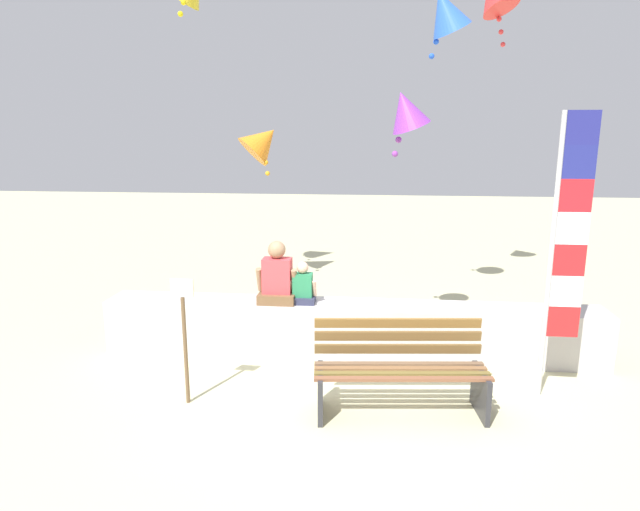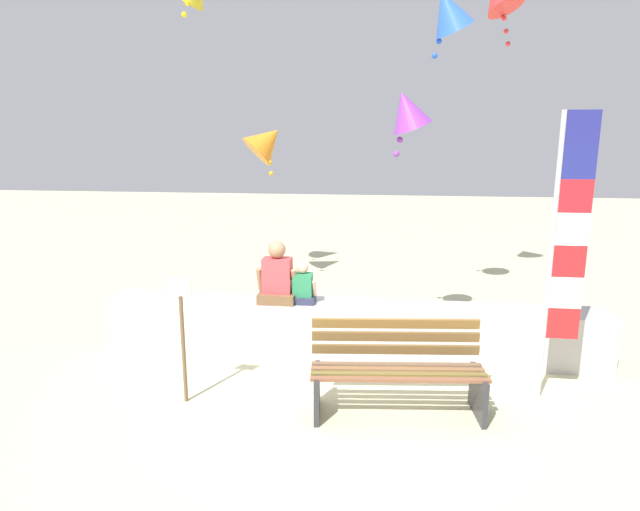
% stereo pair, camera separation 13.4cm
% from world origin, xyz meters
% --- Properties ---
extents(ground_plane, '(40.00, 40.00, 0.00)m').
position_xyz_m(ground_plane, '(0.00, 0.00, 0.00)').
color(ground_plane, beige).
extents(seawall_ledge, '(6.13, 0.56, 0.66)m').
position_xyz_m(seawall_ledge, '(0.00, 0.89, 0.33)').
color(seawall_ledge, '#B8B2B0').
rests_on(seawall_ledge, ground).
extents(park_bench, '(1.74, 0.78, 0.88)m').
position_xyz_m(park_bench, '(0.57, -0.48, 0.42)').
color(park_bench, brown).
rests_on(park_bench, ground).
extents(person_adult, '(0.51, 0.37, 0.77)m').
position_xyz_m(person_adult, '(-0.90, 0.86, 0.96)').
color(person_adult, brown).
rests_on(person_adult, seawall_ledge).
extents(person_child, '(0.34, 0.25, 0.52)m').
position_xyz_m(person_child, '(-0.58, 0.86, 0.87)').
color(person_child, '#2B2E47').
rests_on(person_child, seawall_ledge).
extents(flag_banner, '(0.36, 0.05, 2.92)m').
position_xyz_m(flag_banner, '(2.17, 0.01, 1.66)').
color(flag_banner, '#B7B7BC').
rests_on(flag_banner, ground).
extents(kite_purple, '(0.76, 0.68, 0.88)m').
position_xyz_m(kite_purple, '(0.63, 1.44, 2.99)').
color(kite_purple, purple).
extents(kite_orange, '(1.06, 0.97, 1.01)m').
position_xyz_m(kite_orange, '(-1.69, 3.94, 2.60)').
color(kite_orange, orange).
extents(kite_blue, '(0.90, 0.82, 0.94)m').
position_xyz_m(kite_blue, '(1.17, 2.49, 4.34)').
color(kite_blue, blue).
extents(sign_post, '(0.24, 0.04, 1.31)m').
position_xyz_m(sign_post, '(-1.58, -0.55, 0.78)').
color(sign_post, brown).
rests_on(sign_post, ground).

